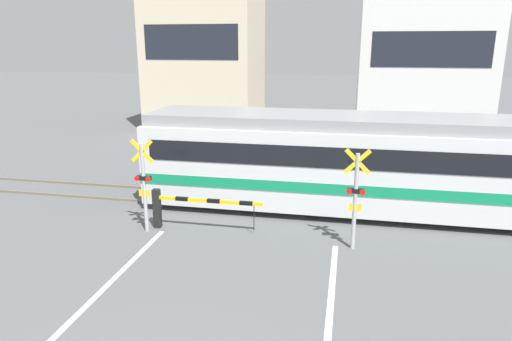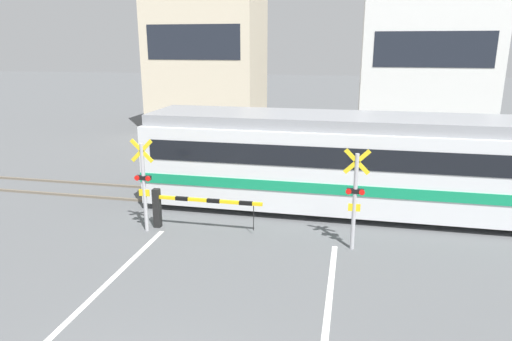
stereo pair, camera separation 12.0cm
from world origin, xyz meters
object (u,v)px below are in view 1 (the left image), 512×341
object	(u,v)px
crossing_barrier_near	(181,205)
crossing_signal_right	(355,195)
crossing_barrier_far	(328,167)
commuter_train	(452,165)
crossing_signal_left	(144,182)

from	to	relation	value
crossing_barrier_near	crossing_signal_right	bearing A→B (deg)	-3.92
crossing_barrier_near	crossing_signal_right	distance (m)	5.06
crossing_barrier_far	commuter_train	bearing A→B (deg)	-33.38
crossing_signal_left	crossing_signal_right	world-z (taller)	same
crossing_signal_left	commuter_train	bearing A→B (deg)	19.19
crossing_signal_left	crossing_signal_right	xyz separation A→B (m)	(5.94, 0.00, 0.00)
commuter_train	crossing_signal_right	world-z (taller)	commuter_train
crossing_barrier_near	crossing_signal_left	world-z (taller)	crossing_signal_left
commuter_train	crossing_signal_right	xyz separation A→B (m)	(-2.95, -3.09, -0.17)
crossing_barrier_far	crossing_signal_right	bearing A→B (deg)	-80.48
commuter_train	crossing_barrier_near	xyz separation A→B (m)	(-7.94, -2.75, -0.93)
crossing_barrier_far	crossing_signal_left	bearing A→B (deg)	-131.39
crossing_barrier_near	crossing_signal_right	world-z (taller)	crossing_signal_right
commuter_train	crossing_barrier_far	world-z (taller)	commuter_train
crossing_barrier_far	crossing_signal_right	size ratio (longest dim) A/B	1.20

